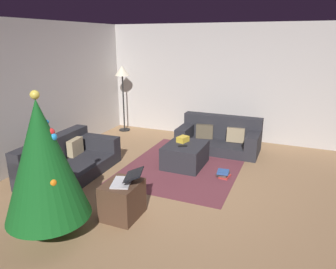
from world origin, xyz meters
The scene contains 14 objects.
ground_plane centered at (0.00, 0.00, 0.00)m, with size 6.40×6.40×0.00m, color #93704C.
rear_partition centered at (0.00, 3.14, 1.30)m, with size 6.40×0.12×2.60m, color #BCB7B2.
corner_partition centered at (3.14, 0.00, 1.30)m, with size 0.12×6.40×2.60m, color #B5B0AB.
couch_left centered at (-0.04, 2.25, 0.24)m, with size 1.78×1.03×0.63m.
couch_right centered at (2.25, 0.11, 0.26)m, with size 0.85×1.67×0.69m.
ottoman centered at (1.12, 0.47, 0.21)m, with size 0.84×0.69×0.41m, color #26262B.
gift_box centered at (1.24, 0.57, 0.47)m, with size 0.21×0.16×0.10m, color gold.
tv_remote centered at (0.99, 0.48, 0.42)m, with size 0.05×0.16×0.02m, color black.
christmas_tree centered at (-1.55, 1.22, 0.97)m, with size 0.97×0.97×1.76m.
side_table centered at (-0.85, 0.64, 0.24)m, with size 0.52×0.44×0.48m, color #4C3323.
laptop centered at (-0.83, 0.59, 0.54)m, with size 0.46×0.48×0.18m.
book_stack centered at (0.90, -0.31, 0.06)m, with size 0.26×0.23×0.11m.
corner_lamp centered at (2.69, 2.70, 1.39)m, with size 0.36×0.36×1.64m.
area_rug centered at (1.12, 0.47, 0.00)m, with size 2.60×2.00×0.01m, color brown.
Camera 1 is at (-4.00, -1.34, 2.29)m, focal length 33.41 mm.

